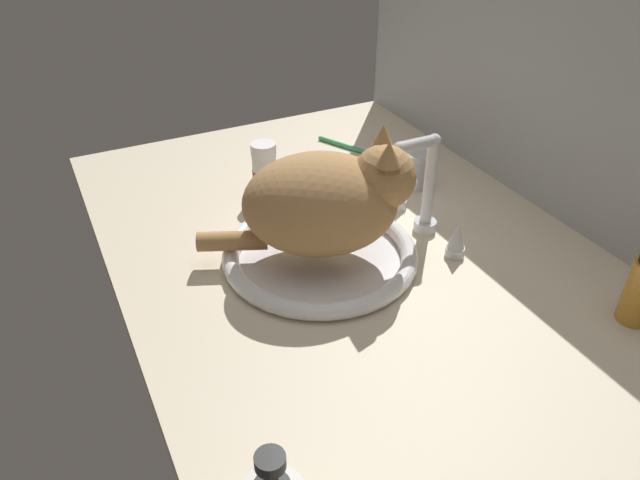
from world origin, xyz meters
TOP-DOWN VIEW (x-y plane):
  - countertop at (0.00, 0.00)cm, footprint 121.66×76.16cm
  - backsplash_wall at (0.00, 39.28)cm, footprint 121.66×2.40cm
  - sink_basin at (-3.17, -6.28)cm, footprint 31.87×31.87cm
  - faucet at (-3.17, 13.72)cm, footprint 20.57×9.69cm
  - cat at (-2.52, -4.77)cm, footprint 25.89×33.23cm
  - metal_jar at (-17.98, 22.13)cm, footprint 6.58×6.58cm
  - pill_bottle at (-27.86, -5.83)cm, footprint 4.81×4.81cm
  - toothbrush at (-37.53, 18.49)cm, footprint 15.39×8.53cm

SIDE VIEW (x-z plane):
  - countertop at x=0.00cm, z-range 0.00..3.00cm
  - toothbrush at x=-37.53cm, z-range 2.78..4.48cm
  - sink_basin at x=-3.17cm, z-range 2.85..5.61cm
  - metal_jar at x=-17.98cm, z-range 3.02..10.27cm
  - pill_bottle at x=-27.86cm, z-range 2.62..13.17cm
  - faucet at x=-3.17cm, z-range 0.87..19.19cm
  - cat at x=-2.52cm, z-range 4.46..23.99cm
  - backsplash_wall at x=0.00cm, z-range 0.00..42.59cm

